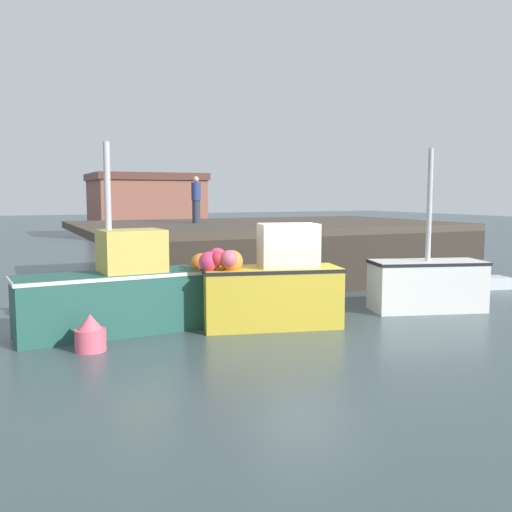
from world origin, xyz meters
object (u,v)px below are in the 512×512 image
(fishing_boat_near_left, at_px, (114,293))
(mooring_buoy_foreground, at_px, (90,334))
(fishing_boat_mid, at_px, (427,283))
(fishing_boat_near_right, at_px, (270,285))
(rowboat, at_px, (479,283))
(dockworker, at_px, (196,200))

(fishing_boat_near_left, distance_m, mooring_buoy_foreground, 1.60)
(fishing_boat_mid, height_order, mooring_buoy_foreground, fishing_boat_mid)
(fishing_boat_near_left, distance_m, fishing_boat_near_right, 3.51)
(rowboat, distance_m, dockworker, 10.08)
(dockworker, bearing_deg, fishing_boat_near_left, -121.30)
(fishing_boat_near_right, distance_m, fishing_boat_mid, 4.59)
(fishing_boat_near_right, height_order, fishing_boat_mid, fishing_boat_mid)
(fishing_boat_near_left, relative_size, dockworker, 2.48)
(fishing_boat_mid, xyz_separation_m, mooring_buoy_foreground, (-8.68, -0.36, -0.39))
(fishing_boat_near_left, distance_m, rowboat, 11.98)
(fishing_boat_mid, bearing_deg, fishing_boat_near_right, 179.67)
(mooring_buoy_foreground, bearing_deg, fishing_boat_near_left, 61.36)
(mooring_buoy_foreground, bearing_deg, fishing_boat_mid, 2.35)
(fishing_boat_mid, distance_m, dockworker, 9.17)
(fishing_boat_mid, distance_m, rowboat, 4.48)
(dockworker, distance_m, mooring_buoy_foreground, 10.26)
(fishing_boat_near_right, xyz_separation_m, mooring_buoy_foreground, (-4.10, -0.38, -0.64))
(fishing_boat_near_right, xyz_separation_m, fishing_boat_mid, (4.58, -0.03, -0.25))
(fishing_boat_near_right, height_order, mooring_buoy_foreground, fishing_boat_near_right)
(rowboat, xyz_separation_m, dockworker, (-7.53, 6.15, 2.68))
(fishing_boat_near_left, height_order, fishing_boat_mid, fishing_boat_mid)
(fishing_boat_mid, xyz_separation_m, rowboat, (3.96, 2.03, -0.53))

